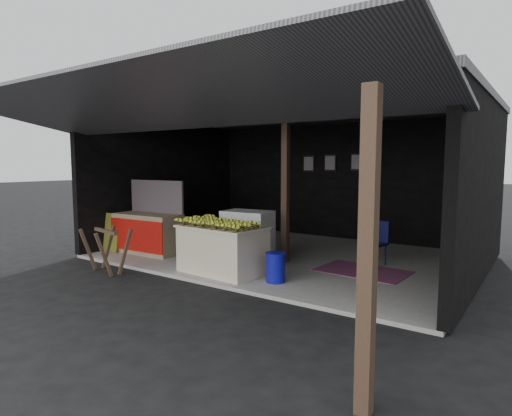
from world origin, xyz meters
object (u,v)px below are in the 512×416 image
Objects in this scene: neighbor_stall at (148,231)px; sawhorse at (106,246)px; water_barrel at (275,268)px; banana_table at (223,249)px; white_crate at (247,237)px; plastic_chair at (377,239)px.

neighbor_stall is 1.86× the size of sawhorse.
sawhorse is 1.83× the size of water_barrel.
banana_table is 0.85m from white_crate.
white_crate is 0.65× the size of neighbor_stall.
white_crate is 2.22× the size of water_barrel.
banana_table and plastic_chair have the same top height.
banana_table is 1.89× the size of sawhorse.
white_crate is 1.44m from water_barrel.
plastic_chair reaches higher than water_barrel.
banana_table is 2.85m from plastic_chair.
white_crate is 2.27m from neighbor_stall.
neighbor_stall reaches higher than water_barrel.
water_barrel is (3.36, -0.36, -0.23)m from neighbor_stall.
white_crate reaches higher than sawhorse.
banana_table is 3.46× the size of water_barrel.
sawhorse is 4.86m from plastic_chair.
water_barrel is at bearing -9.11° from neighbor_stall.
banana_table is at bearing -123.72° from plastic_chair.
white_crate is 1.21× the size of plastic_chair.
plastic_chair is (4.26, 1.70, 0.02)m from neighbor_stall.
plastic_chair is (2.04, 1.23, -0.02)m from white_crate.
banana_table is at bearing 40.84° from sawhorse.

